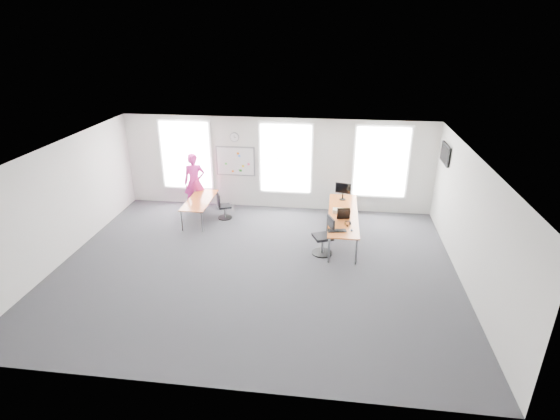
# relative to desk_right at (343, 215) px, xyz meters

# --- Properties ---
(floor) EXTENTS (10.00, 10.00, 0.00)m
(floor) POSITION_rel_desk_right_xyz_m (-2.17, -1.96, -0.70)
(floor) COLOR #29292D
(floor) RESTS_ON ground
(ceiling) EXTENTS (10.00, 10.00, 0.00)m
(ceiling) POSITION_rel_desk_right_xyz_m (-2.17, -1.96, 2.30)
(ceiling) COLOR white
(ceiling) RESTS_ON ground
(wall_back) EXTENTS (10.00, 0.00, 10.00)m
(wall_back) POSITION_rel_desk_right_xyz_m (-2.17, 2.04, 0.80)
(wall_back) COLOR silver
(wall_back) RESTS_ON ground
(wall_front) EXTENTS (10.00, 0.00, 10.00)m
(wall_front) POSITION_rel_desk_right_xyz_m (-2.17, -5.96, 0.80)
(wall_front) COLOR silver
(wall_front) RESTS_ON ground
(wall_left) EXTENTS (0.00, 10.00, 10.00)m
(wall_left) POSITION_rel_desk_right_xyz_m (-7.17, -1.96, 0.80)
(wall_left) COLOR silver
(wall_left) RESTS_ON ground
(wall_right) EXTENTS (0.00, 10.00, 10.00)m
(wall_right) POSITION_rel_desk_right_xyz_m (2.83, -1.96, 0.80)
(wall_right) COLOR silver
(wall_right) RESTS_ON ground
(window_left) EXTENTS (1.60, 0.06, 2.20)m
(window_left) POSITION_rel_desk_right_xyz_m (-5.17, 2.01, 1.00)
(window_left) COLOR white
(window_left) RESTS_ON wall_back
(window_mid) EXTENTS (1.60, 0.06, 2.20)m
(window_mid) POSITION_rel_desk_right_xyz_m (-1.87, 2.01, 1.00)
(window_mid) COLOR white
(window_mid) RESTS_ON wall_back
(window_right) EXTENTS (1.60, 0.06, 2.20)m
(window_right) POSITION_rel_desk_right_xyz_m (1.13, 2.01, 1.00)
(window_right) COLOR white
(window_right) RESTS_ON wall_back
(desk_right) EXTENTS (0.82, 3.07, 0.75)m
(desk_right) POSITION_rel_desk_right_xyz_m (0.00, 0.00, 0.00)
(desk_right) COLOR #AC6932
(desk_right) RESTS_ON ground
(desk_left) EXTENTS (0.73, 1.83, 0.67)m
(desk_left) POSITION_rel_desk_right_xyz_m (-4.40, 0.72, -0.09)
(desk_left) COLOR #AC6932
(desk_left) RESTS_ON ground
(chair_right) EXTENTS (0.61, 0.61, 1.03)m
(chair_right) POSITION_rel_desk_right_xyz_m (-0.47, -0.99, -0.25)
(chair_right) COLOR black
(chair_right) RESTS_ON ground
(chair_left) EXTENTS (0.50, 0.50, 0.84)m
(chair_left) POSITION_rel_desk_right_xyz_m (-3.72, 0.91, -0.33)
(chair_left) COLOR black
(chair_left) RESTS_ON ground
(person) EXTENTS (0.79, 0.64, 1.89)m
(person) POSITION_rel_desk_right_xyz_m (-4.78, 1.51, 0.25)
(person) COLOR #DF2B98
(person) RESTS_ON ground
(whiteboard) EXTENTS (1.20, 0.03, 0.90)m
(whiteboard) POSITION_rel_desk_right_xyz_m (-3.52, 2.01, 0.85)
(whiteboard) COLOR silver
(whiteboard) RESTS_ON wall_back
(wall_clock) EXTENTS (0.30, 0.04, 0.30)m
(wall_clock) POSITION_rel_desk_right_xyz_m (-3.52, 2.01, 1.65)
(wall_clock) COLOR gray
(wall_clock) RESTS_ON wall_back
(tv) EXTENTS (0.06, 0.90, 0.55)m
(tv) POSITION_rel_desk_right_xyz_m (2.78, 1.04, 1.60)
(tv) COLOR black
(tv) RESTS_ON wall_right
(keyboard) EXTENTS (0.51, 0.27, 0.02)m
(keyboard) POSITION_rel_desk_right_xyz_m (-0.17, -1.14, 0.06)
(keyboard) COLOR black
(keyboard) RESTS_ON desk_right
(mouse) EXTENTS (0.09, 0.12, 0.04)m
(mouse) POSITION_rel_desk_right_xyz_m (0.21, -1.08, 0.07)
(mouse) COLOR black
(mouse) RESTS_ON desk_right
(lens_cap) EXTENTS (0.07, 0.07, 0.01)m
(lens_cap) POSITION_rel_desk_right_xyz_m (0.11, -0.80, 0.05)
(lens_cap) COLOR black
(lens_cap) RESTS_ON desk_right
(headphones) EXTENTS (0.17, 0.09, 0.10)m
(headphones) POSITION_rel_desk_right_xyz_m (0.11, -0.70, 0.09)
(headphones) COLOR black
(headphones) RESTS_ON desk_right
(laptop_sleeve) EXTENTS (0.37, 0.26, 0.29)m
(laptop_sleeve) POSITION_rel_desk_right_xyz_m (0.00, -0.34, 0.19)
(laptop_sleeve) COLOR black
(laptop_sleeve) RESTS_ON desk_right
(paper_stack) EXTENTS (0.31, 0.24, 0.10)m
(paper_stack) POSITION_rel_desk_right_xyz_m (-0.14, 0.08, 0.10)
(paper_stack) COLOR beige
(paper_stack) RESTS_ON desk_right
(monitor) EXTENTS (0.48, 0.20, 0.54)m
(monitor) POSITION_rel_desk_right_xyz_m (-0.01, 1.08, 0.37)
(monitor) COLOR black
(monitor) RESTS_ON desk_right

